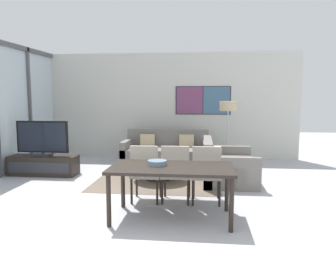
{
  "coord_description": "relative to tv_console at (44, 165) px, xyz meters",
  "views": [
    {
      "loc": [
        1.07,
        -3.56,
        1.66
      ],
      "look_at": [
        0.43,
        2.45,
        0.95
      ],
      "focal_mm": 35.0,
      "sensor_mm": 36.0,
      "label": 1
    }
  ],
  "objects": [
    {
      "name": "dining_chair_right",
      "position": [
        3.41,
        -1.52,
        0.31
      ],
      "size": [
        0.46,
        0.46,
        0.91
      ],
      "color": "#B2A899",
      "rests_on": "ground_plane"
    },
    {
      "name": "dining_table",
      "position": [
        2.93,
        -2.19,
        0.44
      ],
      "size": [
        1.65,
        0.87,
        0.72
      ],
      "color": "black",
      "rests_on": "ground_plane"
    },
    {
      "name": "dining_chair_left",
      "position": [
        2.46,
        -1.54,
        0.31
      ],
      "size": [
        0.46,
        0.46,
        0.91
      ],
      "color": "#B2A899",
      "rests_on": "ground_plane"
    },
    {
      "name": "wall_back",
      "position": [
        2.3,
        2.26,
        1.2
      ],
      "size": [
        7.15,
        0.09,
        2.8
      ],
      "color": "silver",
      "rests_on": "ground_plane"
    },
    {
      "name": "coffee_table",
      "position": [
        2.47,
        -0.14,
        0.11
      ],
      "size": [
        1.09,
        1.09,
        0.42
      ],
      "color": "black",
      "rests_on": "ground_plane"
    },
    {
      "name": "fruit_bowl",
      "position": [
        2.73,
        -2.13,
        0.56
      ],
      "size": [
        0.26,
        0.26,
        0.07
      ],
      "color": "slate",
      "rests_on": "dining_table"
    },
    {
      "name": "ground_plane",
      "position": [
        2.27,
        -2.92,
        -0.21
      ],
      "size": [
        24.0,
        24.0,
        0.0
      ],
      "primitive_type": "plane",
      "color": "#B2B2B7"
    },
    {
      "name": "sofa_side",
      "position": [
        3.78,
        -0.11,
        0.06
      ],
      "size": [
        1.0,
        1.43,
        0.82
      ],
      "rotation": [
        0.0,
        0.0,
        1.57
      ],
      "color": "slate",
      "rests_on": "ground_plane"
    },
    {
      "name": "sofa_main",
      "position": [
        2.47,
        1.35,
        0.06
      ],
      "size": [
        2.05,
        1.0,
        0.82
      ],
      "color": "slate",
      "rests_on": "ground_plane"
    },
    {
      "name": "floor_lamp",
      "position": [
        3.93,
        1.25,
        1.14
      ],
      "size": [
        0.4,
        0.4,
        1.54
      ],
      "color": "#2D2D33",
      "rests_on": "ground_plane"
    },
    {
      "name": "dining_chair_centre",
      "position": [
        2.93,
        -1.52,
        0.31
      ],
      "size": [
        0.46,
        0.46,
        0.91
      ],
      "color": "#B2A899",
      "rests_on": "ground_plane"
    },
    {
      "name": "television",
      "position": [
        0.0,
        0.0,
        0.57
      ],
      "size": [
        1.11,
        0.2,
        0.74
      ],
      "color": "#2D2D33",
      "rests_on": "tv_console"
    },
    {
      "name": "tv_console",
      "position": [
        0.0,
        0.0,
        0.0
      ],
      "size": [
        1.42,
        0.47,
        0.41
      ],
      "color": "black",
      "rests_on": "ground_plane"
    },
    {
      "name": "area_rug",
      "position": [
        2.47,
        -0.14,
        -0.2
      ],
      "size": [
        2.42,
        2.07,
        0.01
      ],
      "color": "#706051",
      "rests_on": "ground_plane"
    }
  ]
}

